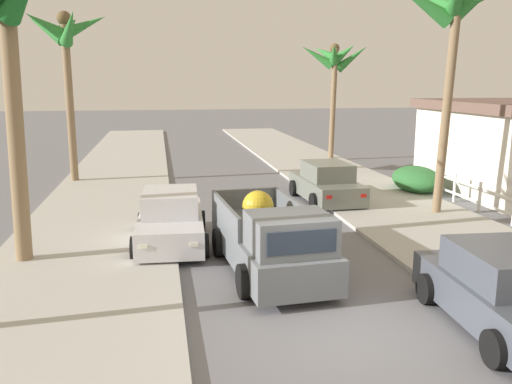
{
  "coord_description": "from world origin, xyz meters",
  "views": [
    {
      "loc": [
        -3.12,
        -8.8,
        4.58
      ],
      "look_at": [
        -0.23,
        7.35,
        1.2
      ],
      "focal_mm": 37.95,
      "sensor_mm": 36.0,
      "label": 1
    }
  ],
  "objects": [
    {
      "name": "ground_plane",
      "position": [
        0.0,
        0.0,
        0.0
      ],
      "size": [
        160.0,
        160.0,
        0.0
      ],
      "primitive_type": "plane",
      "color": "slate"
    },
    {
      "name": "sidewalk_left",
      "position": [
        -5.14,
        12.0,
        0.06
      ],
      "size": [
        4.75,
        60.0,
        0.12
      ],
      "primitive_type": "cube",
      "color": "#B2AFA8",
      "rests_on": "ground"
    },
    {
      "name": "sidewalk_right",
      "position": [
        5.14,
        12.0,
        0.06
      ],
      "size": [
        4.75,
        60.0,
        0.12
      ],
      "primitive_type": "cube",
      "color": "#B2AFA8",
      "rests_on": "ground"
    },
    {
      "name": "curb_left",
      "position": [
        -4.17,
        12.0,
        0.05
      ],
      "size": [
        0.16,
        60.0,
        0.1
      ],
      "primitive_type": "cube",
      "color": "silver",
      "rests_on": "ground"
    },
    {
      "name": "curb_right",
      "position": [
        4.17,
        12.0,
        0.05
      ],
      "size": [
        0.16,
        60.0,
        0.1
      ],
      "primitive_type": "cube",
      "color": "silver",
      "rests_on": "ground"
    },
    {
      "name": "pickup_truck",
      "position": [
        -0.56,
        3.41,
        0.8
      ],
      "size": [
        2.5,
        5.34,
        1.81
      ],
      "color": "slate",
      "rests_on": "ground"
    },
    {
      "name": "car_left_near",
      "position": [
        3.13,
        10.79,
        0.71
      ],
      "size": [
        2.15,
        4.31,
        1.54
      ],
      "color": "slate",
      "rests_on": "ground"
    },
    {
      "name": "car_right_near",
      "position": [
        3.1,
        -0.26,
        0.71
      ],
      "size": [
        2.2,
        4.33,
        1.54
      ],
      "color": "#474C56",
      "rests_on": "ground"
    },
    {
      "name": "car_left_mid",
      "position": [
        -2.89,
        6.26,
        0.71
      ],
      "size": [
        2.17,
        4.32,
        1.54
      ],
      "color": "silver",
      "rests_on": "ground"
    },
    {
      "name": "palm_tree_left_fore",
      "position": [
        6.25,
        7.83,
        6.63
      ],
      "size": [
        4.1,
        3.8,
        7.83
      ],
      "color": "#846B4C",
      "rests_on": "ground"
    },
    {
      "name": "palm_tree_right_fore",
      "position": [
        -6.63,
        5.37,
        6.13
      ],
      "size": [
        3.53,
        3.47,
        7.55
      ],
      "color": "#846B4C",
      "rests_on": "ground"
    },
    {
      "name": "palm_tree_right_mid",
      "position": [
        6.81,
        21.49,
        5.61
      ],
      "size": [
        4.02,
        3.27,
        6.75
      ],
      "color": "#846B4C",
      "rests_on": "ground"
    },
    {
      "name": "palm_tree_left_back",
      "position": [
        -7.04,
        16.61,
        6.21
      ],
      "size": [
        3.75,
        3.62,
        7.59
      ],
      "color": "#846B4C",
      "rests_on": "ground"
    },
    {
      "name": "hedge_bush",
      "position": [
        7.38,
        11.83,
        0.55
      ],
      "size": [
        1.8,
        2.8,
        1.1
      ],
      "primitive_type": "ellipsoid",
      "color": "#2D6B33",
      "rests_on": "ground"
    }
  ]
}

